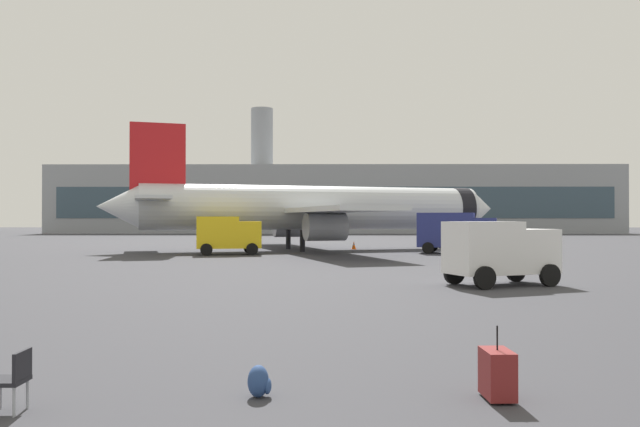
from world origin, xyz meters
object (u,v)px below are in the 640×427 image
Objects in this scene: airplane_at_gate at (315,208)px; rolling_suitcase at (497,374)px; gate_chair at (12,377)px; service_truck at (228,233)px; traveller_backpack at (259,382)px; fuel_truck at (456,231)px; safety_cone_mid at (354,245)px; cargo_van at (500,250)px; safety_cone_near at (475,254)px.

airplane_at_gate reaches higher than rolling_suitcase.
gate_chair is (-3.41, -44.82, -3.16)m from airplane_at_gate.
rolling_suitcase is 6.93m from gate_chair.
traveller_backpack is at bearing -80.16° from service_truck.
gate_chair is (-14.64, -39.73, -1.27)m from fuel_truck.
safety_cone_mid reaches higher than traveller_backpack.
cargo_van reaches higher than gate_chair.
airplane_at_gate is 45.06m from gate_chair.
safety_cone_near is (2.95, 16.25, -1.11)m from cargo_van.
safety_cone_mid is 0.68× the size of rolling_suitcase.
safety_cone_near is at bearing 79.70° from cargo_van.
airplane_at_gate is 12.48m from fuel_truck.
safety_cone_mid is 45.65m from traveller_backpack.
airplane_at_gate is at bearing 85.65° from gate_chair.
airplane_at_gate is 5.43× the size of fuel_truck.
service_truck is at bearing -173.99° from fuel_truck.
airplane_at_gate reaches higher than fuel_truck.
rolling_suitcase reaches higher than gate_chair.
airplane_at_gate is at bearing 105.72° from cargo_van.
airplane_at_gate is at bearing 131.90° from safety_cone_near.
traveller_backpack is (-0.06, -44.04, -3.42)m from airplane_at_gate.
safety_cone_near reaches higher than traveller_backpack.
service_truck is 5.99× the size of gate_chair.
rolling_suitcase is at bearing -1.74° from traveller_backpack.
safety_cone_mid is (-4.52, 29.93, -1.08)m from cargo_van.
fuel_truck is 39.85m from rolling_suitcase.
airplane_at_gate is 5.02m from safety_cone_mid.
rolling_suitcase is (-4.52, -15.69, -1.06)m from cargo_van.
safety_cone_mid is at bearing 118.63° from safety_cone_near.
rolling_suitcase is at bearing -103.17° from safety_cone_near.
cargo_van is 4.39× the size of rolling_suitcase.
service_truck reaches higher than cargo_van.
traveller_backpack is 0.56× the size of gate_chair.
airplane_at_gate reaches higher than safety_cone_mid.
airplane_at_gate is at bearing 46.92° from service_truck.
gate_chair is (-6.90, -46.28, 0.13)m from safety_cone_mid.
cargo_van is 16.55m from safety_cone_near.
airplane_at_gate is 16.74m from safety_cone_near.
rolling_suitcase is at bearing -85.48° from airplane_at_gate.
service_truck is 6.94× the size of safety_cone_mid.
fuel_truck is 42.37m from gate_chair.
safety_cone_mid is (-7.47, 13.68, 0.03)m from safety_cone_near.
service_truck is at bearing 99.84° from traveller_backpack.
cargo_van is (14.51, -21.51, -0.16)m from service_truck.
cargo_van is 30.28m from safety_cone_mid.
service_truck is 1.07× the size of cargo_van.
gate_chair is at bearing -166.97° from traveller_backpack.
fuel_truck is 9.32× the size of safety_cone_near.
gate_chair is at bearing -98.48° from safety_cone_mid.
safety_cone_mid is 0.86× the size of gate_chair.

